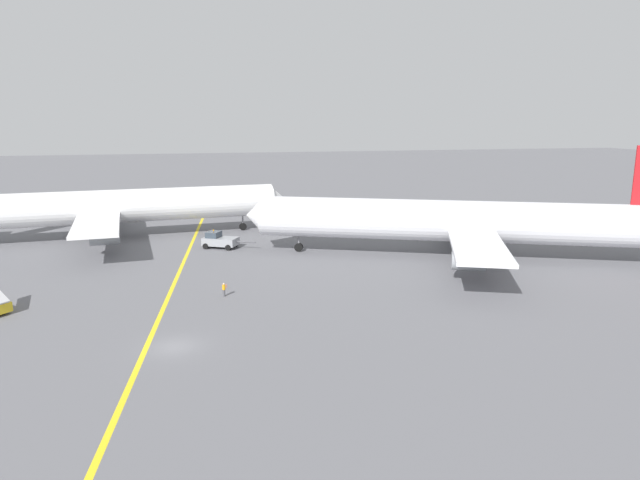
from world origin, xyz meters
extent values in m
plane|color=slate|center=(0.00, 0.00, 0.00)|extent=(600.00, 600.00, 0.00)
cube|color=yellow|center=(-1.34, 10.00, 0.00)|extent=(14.28, 119.26, 0.01)
cylinder|color=white|center=(-9.45, 50.82, 5.41)|extent=(53.72, 10.16, 5.57)
cone|color=white|center=(18.36, 53.23, 5.41)|extent=(3.23, 5.35, 5.13)
cube|color=white|center=(-12.11, 50.59, 4.57)|extent=(10.18, 44.50, 0.44)
cylinder|color=#999EA3|center=(-10.05, 38.38, 2.77)|extent=(4.41, 2.95, 2.60)
cylinder|color=#999EA3|center=(-12.18, 62.98, 2.77)|extent=(4.41, 2.95, 2.60)
cylinder|color=slate|center=(-13.40, 53.89, 1.78)|extent=(0.28, 0.28, 2.25)
cylinder|color=black|center=(-13.40, 53.89, 0.65)|extent=(1.34, 0.66, 1.30)
cylinder|color=slate|center=(-12.82, 47.12, 1.78)|extent=(0.28, 0.28, 2.25)
cylinder|color=black|center=(-12.82, 47.12, 0.65)|extent=(1.34, 0.66, 1.30)
cylinder|color=slate|center=(11.84, 52.67, 1.78)|extent=(0.28, 0.28, 2.25)
cylinder|color=black|center=(11.84, 52.67, 0.65)|extent=(1.34, 0.66, 1.30)
cylinder|color=silver|center=(38.58, 24.62, 5.39)|extent=(53.34, 27.75, 5.93)
cone|color=silver|center=(12.00, 36.26, 5.39)|extent=(4.75, 6.12, 5.46)
cube|color=silver|center=(41.13, 23.51, 4.50)|extent=(23.56, 42.98, 0.44)
cylinder|color=#999EA3|center=(45.17, 35.22, 2.70)|extent=(4.89, 4.07, 2.60)
cylinder|color=#999EA3|center=(35.26, 12.59, 2.70)|extent=(4.89, 4.07, 2.60)
cylinder|color=slate|center=(40.68, 19.99, 1.69)|extent=(0.28, 0.28, 2.07)
cylinder|color=black|center=(40.68, 19.99, 0.65)|extent=(1.41, 1.03, 1.30)
cylinder|color=slate|center=(43.41, 26.22, 1.69)|extent=(0.28, 0.28, 2.07)
cylinder|color=black|center=(43.41, 26.22, 0.65)|extent=(1.41, 1.03, 1.30)
cylinder|color=slate|center=(18.20, 33.55, 1.69)|extent=(0.28, 0.28, 2.07)
cylinder|color=black|center=(18.20, 33.55, 0.65)|extent=(1.41, 1.03, 1.30)
cube|color=gray|center=(6.86, 38.94, 1.04)|extent=(5.99, 5.08, 1.19)
cube|color=#333D47|center=(5.85, 39.49, 2.09)|extent=(2.77, 2.96, 0.90)
cylinder|color=#4C4C51|center=(10.56, 36.93, 1.16)|extent=(2.91, 1.71, 0.20)
sphere|color=orange|center=(5.85, 39.49, 2.72)|extent=(0.24, 0.24, 0.24)
cylinder|color=black|center=(4.51, 38.55, 0.45)|extent=(0.93, 0.69, 0.90)
cylinder|color=black|center=(5.92, 41.13, 0.45)|extent=(0.93, 0.69, 0.90)
cylinder|color=black|center=(7.81, 36.75, 0.45)|extent=(0.93, 0.69, 0.90)
cylinder|color=black|center=(9.21, 39.33, 0.45)|extent=(0.93, 0.69, 0.90)
cylinder|color=black|center=(-17.53, 13.72, 0.30)|extent=(0.58, 0.55, 0.60)
cylinder|color=#4C4C51|center=(5.38, 13.66, 0.40)|extent=(0.28, 0.28, 0.79)
cylinder|color=orange|center=(5.38, 13.66, 1.08)|extent=(0.36, 0.36, 0.56)
sphere|color=beige|center=(5.38, 13.66, 1.46)|extent=(0.22, 0.22, 0.22)
cylinder|color=#F24C19|center=(5.68, 13.72, 1.19)|extent=(0.05, 0.05, 0.40)
camera|label=1|loc=(1.19, -48.63, 19.62)|focal=31.79mm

